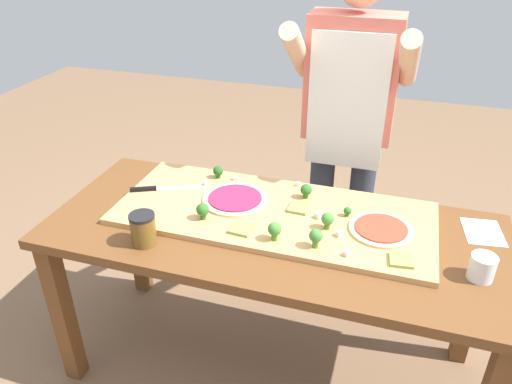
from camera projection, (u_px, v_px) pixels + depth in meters
The scene contains 26 objects.
ground_plane at pixel (271, 364), 2.27m from camera, with size 8.00×8.00×0.00m, color brown.
prep_table at pixel (273, 249), 1.94m from camera, with size 1.76×0.74×0.76m.
cutting_board at pixel (273, 213), 1.96m from camera, with size 1.25×0.53×0.02m, color tan.
chefs_knife at pixel (157, 189), 2.10m from camera, with size 0.30×0.16×0.02m.
pizza_whole_beet_magenta at pixel (235, 199), 2.02m from camera, with size 0.27×0.27×0.02m.
pizza_whole_tomato_red at pixel (381, 229), 1.83m from camera, with size 0.24×0.24×0.02m.
pizza_slice_center at pixel (401, 260), 1.67m from camera, with size 0.08×0.08×0.01m, color #899E4C.
pizza_slice_near_right at pixel (241, 229), 1.83m from camera, with size 0.08×0.08×0.01m, color #899E4C.
pizza_slice_near_left at pixel (298, 208), 1.96m from camera, with size 0.08×0.08×0.01m, color #899E4C.
broccoli_floret_front_right at pixel (275, 230), 1.76m from camera, with size 0.05×0.05×0.07m.
broccoli_floret_center_left at pixel (306, 190), 2.03m from camera, with size 0.05×0.05×0.06m.
broccoli_floret_back_right at pixel (328, 220), 1.83m from camera, with size 0.05×0.05×0.07m.
broccoli_floret_back_mid at pixel (203, 210), 1.89m from camera, with size 0.05×0.05×0.07m.
broccoli_floret_center_right at pixel (347, 211), 1.91m from camera, with size 0.03×0.03×0.04m.
broccoli_floret_front_mid at pixel (316, 237), 1.72m from camera, with size 0.05×0.05×0.07m.
broccoli_floret_front_left at pixel (218, 171), 2.18m from camera, with size 0.04×0.04×0.06m.
cheese_crumble_a at pixel (347, 253), 1.70m from camera, with size 0.02×0.02×0.02m, color silver.
cheese_crumble_b at pixel (339, 234), 1.80m from camera, with size 0.02×0.02×0.02m, color silver.
cheese_crumble_c at pixel (298, 184), 2.13m from camera, with size 0.02×0.02×0.02m, color white.
cheese_crumble_d at pixel (319, 216), 1.90m from camera, with size 0.02×0.02×0.02m, color silver.
cheese_crumble_e at pixel (235, 178), 2.18m from camera, with size 0.02×0.02×0.02m, color white.
cheese_crumble_f at pixel (206, 183), 2.13m from camera, with size 0.02×0.02×0.02m, color white.
flour_cup at pixel (482, 269), 1.61m from camera, with size 0.09×0.09×0.09m.
sauce_jar at pixel (143, 229), 1.77m from camera, with size 0.09×0.09×0.12m.
recipe_note at pixel (483, 232), 1.87m from camera, with size 0.14×0.18×0.00m, color white.
cook_center at pixel (348, 116), 2.26m from camera, with size 0.54×0.39×1.67m.
Camera 1 is at (0.41, -1.52, 1.82)m, focal length 34.53 mm.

